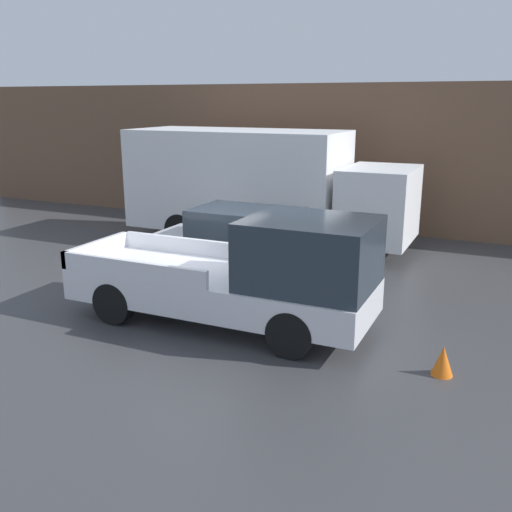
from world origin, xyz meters
name	(u,v)px	position (x,y,z in m)	size (l,w,h in m)	color
ground_plane	(191,302)	(0.00, 0.00, 0.00)	(60.00, 60.00, 0.00)	#3D3D3F
building_wall	(318,157)	(0.00, 7.90, 2.23)	(28.00, 0.15, 4.47)	brown
pickup_truck	(250,276)	(1.66, -0.68, 0.97)	(5.58, 1.98, 2.09)	silver
car	(244,244)	(0.29, 1.91, 0.81)	(4.35, 1.83, 1.63)	silver
delivery_truck	(259,184)	(-0.75, 5.05, 1.71)	(7.91, 2.58, 3.17)	white
traffic_cone	(443,361)	(5.06, -1.18, 0.23)	(0.32, 0.32, 0.46)	orange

